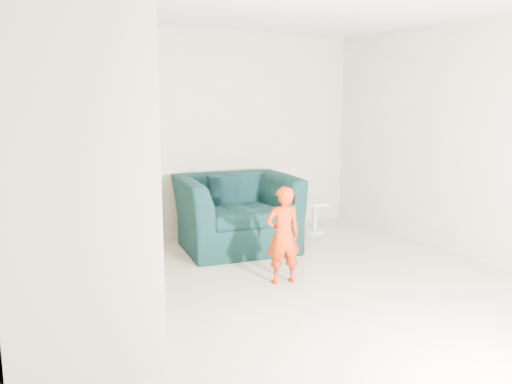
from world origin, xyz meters
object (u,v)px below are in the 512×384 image
armchair (237,212)px  side_table (315,211)px  staircase (55,217)px  toddler (283,235)px

armchair → side_table: armchair is taller
side_table → staircase: staircase is taller
toddler → staircase: size_ratio=0.27×
armchair → toddler: size_ratio=1.39×
armchair → staircase: size_ratio=0.38×
side_table → armchair: bearing=-172.9°
side_table → staircase: size_ratio=0.12×
armchair → toddler: (-0.17, -1.35, 0.05)m
toddler → side_table: toddler is taller
toddler → side_table: 2.12m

